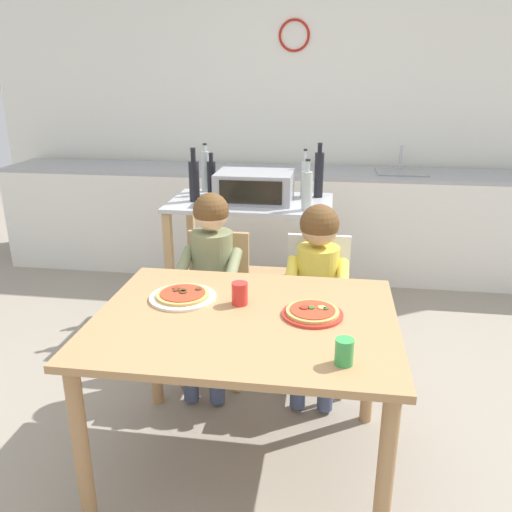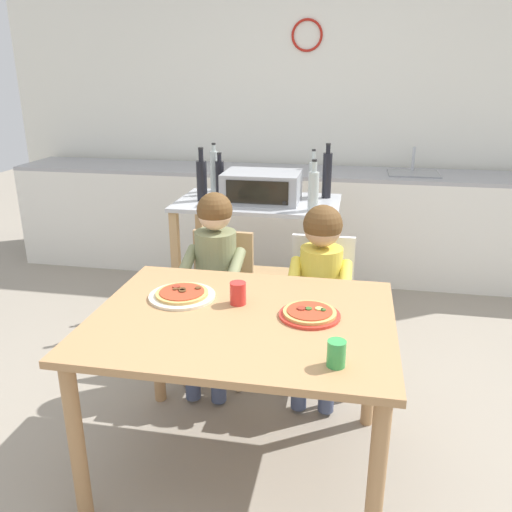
{
  "view_description": "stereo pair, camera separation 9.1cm",
  "coord_description": "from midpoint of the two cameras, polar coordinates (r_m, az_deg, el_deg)",
  "views": [
    {
      "loc": [
        0.32,
        -1.86,
        1.66
      ],
      "look_at": [
        0.0,
        0.3,
        0.89
      ],
      "focal_mm": 36.68,
      "sensor_mm": 36.0,
      "label": 1
    },
    {
      "loc": [
        0.41,
        -1.85,
        1.66
      ],
      "look_at": [
        0.0,
        0.3,
        0.89
      ],
      "focal_mm": 36.68,
      "sensor_mm": 36.0,
      "label": 2
    }
  ],
  "objects": [
    {
      "name": "bottle_brown_beer",
      "position": [
        3.51,
        4.58,
        8.49
      ],
      "size": [
        0.05,
        0.05,
        0.32
      ],
      "color": "#ADB7B2",
      "rests_on": "kitchen_island_cart"
    },
    {
      "name": "child_in_yellow_shirt",
      "position": [
        2.7,
        5.72,
        -2.18
      ],
      "size": [
        0.32,
        0.42,
        1.01
      ],
      "color": "#424C6B",
      "rests_on": "ground"
    },
    {
      "name": "dining_chair_left",
      "position": [
        2.94,
        -5.28,
        -4.26
      ],
      "size": [
        0.36,
        0.36,
        0.81
      ],
      "color": "tan",
      "rests_on": "ground"
    },
    {
      "name": "pizza_plate_cream",
      "position": [
        2.28,
        -9.13,
        -4.32
      ],
      "size": [
        0.29,
        0.29,
        0.03
      ],
      "color": "beige",
      "rests_on": "dining_table"
    },
    {
      "name": "child_in_olive_shirt",
      "position": [
        2.76,
        -5.98,
        -1.51
      ],
      "size": [
        0.32,
        0.42,
        1.05
      ],
      "color": "#424C6B",
      "rests_on": "ground"
    },
    {
      "name": "toaster_oven",
      "position": [
        3.37,
        -0.93,
        7.57
      ],
      "size": [
        0.48,
        0.36,
        0.19
      ],
      "color": "#999BA0",
      "rests_on": "kitchen_island_cart"
    },
    {
      "name": "bottle_tall_green_wine",
      "position": [
        3.67,
        -6.25,
        9.22
      ],
      "size": [
        0.06,
        0.06,
        0.33
      ],
      "color": "#ADB7B2",
      "rests_on": "kitchen_island_cart"
    },
    {
      "name": "back_wall_tiled",
      "position": [
        4.77,
        4.12,
        15.7
      ],
      "size": [
        5.54,
        0.14,
        2.7
      ],
      "color": "white",
      "rests_on": "ground"
    },
    {
      "name": "drinking_cup_red",
      "position": [
        2.19,
        -2.99,
        -4.12
      ],
      "size": [
        0.07,
        0.07,
        0.1
      ],
      "primitive_type": "cylinder",
      "color": "red",
      "rests_on": "dining_table"
    },
    {
      "name": "bottle_dark_olive_oil",
      "position": [
        3.15,
        4.75,
        7.22
      ],
      "size": [
        0.06,
        0.06,
        0.31
      ],
      "color": "#ADB7B2",
      "rests_on": "kitchen_island_cart"
    },
    {
      "name": "bottle_clear_vinegar",
      "position": [
        3.39,
        -7.54,
        8.26
      ],
      "size": [
        0.07,
        0.07,
        0.34
      ],
      "color": "black",
      "rests_on": "kitchen_island_cart"
    },
    {
      "name": "bottle_slim_sauce",
      "position": [
        3.5,
        6.13,
        8.91
      ],
      "size": [
        0.06,
        0.06,
        0.36
      ],
      "color": "black",
      "rests_on": "kitchen_island_cart"
    },
    {
      "name": "drinking_cup_green",
      "position": [
        1.77,
        8.12,
        -10.31
      ],
      "size": [
        0.06,
        0.06,
        0.09
      ],
      "primitive_type": "cylinder",
      "color": "green",
      "rests_on": "dining_table"
    },
    {
      "name": "bottle_squat_spirits",
      "position": [
        3.58,
        -5.62,
        8.59
      ],
      "size": [
        0.06,
        0.06,
        0.28
      ],
      "color": "black",
      "rests_on": "kitchen_island_cart"
    },
    {
      "name": "kitchen_island_cart",
      "position": [
        3.48,
        -1.3,
        1.44
      ],
      "size": [
        1.05,
        0.62,
        0.87
      ],
      "color": "#B7BABF",
      "rests_on": "ground"
    },
    {
      "name": "kitchen_counter",
      "position": [
        4.52,
        3.45,
        3.82
      ],
      "size": [
        4.99,
        0.6,
        1.08
      ],
      "color": "silver",
      "rests_on": "ground"
    },
    {
      "name": "dining_table",
      "position": [
        2.15,
        -2.41,
        -8.98
      ],
      "size": [
        1.2,
        0.94,
        0.74
      ],
      "color": "#AD7F51",
      "rests_on": "ground"
    },
    {
      "name": "pizza_plate_red_rimmed",
      "position": [
        2.1,
        4.94,
        -6.19
      ],
      "size": [
        0.25,
        0.25,
        0.03
      ],
      "color": "red",
      "rests_on": "dining_table"
    },
    {
      "name": "ground_plane",
      "position": [
        3.44,
        1.27,
        -9.41
      ],
      "size": [
        11.35,
        11.35,
        0.0
      ],
      "primitive_type": "plane",
      "color": "gray"
    },
    {
      "name": "dining_chair_right",
      "position": [
        2.88,
        5.72,
        -4.75
      ],
      "size": [
        0.36,
        0.36,
        0.81
      ],
      "color": "silver",
      "rests_on": "ground"
    }
  ]
}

